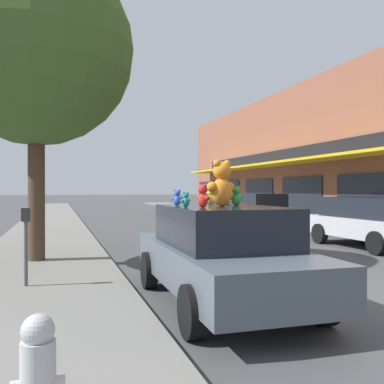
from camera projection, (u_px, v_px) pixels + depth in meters
name	position (u px, v px, depth m)	size (l,w,h in m)	color
sidewalk_near	(30.00, 329.00, 5.02)	(2.94, 90.00, 0.13)	slate
plush_art_car	(222.00, 253.00, 6.36)	(1.96, 4.25, 1.45)	#4C5660
teddy_bear_giant	(222.00, 184.00, 6.35)	(0.52, 0.37, 0.69)	orange
teddy_bear_blue	(177.00, 198.00, 6.62)	(0.19, 0.14, 0.26)	blue
teddy_bear_white	(228.00, 196.00, 6.84)	(0.22, 0.15, 0.29)	white
teddy_bear_yellow	(210.00, 197.00, 7.29)	(0.17, 0.18, 0.26)	yellow
teddy_bear_green	(236.00, 196.00, 6.51)	(0.23, 0.14, 0.31)	green
teddy_bear_red	(203.00, 196.00, 5.81)	(0.18, 0.25, 0.33)	red
teddy_bear_teal	(186.00, 200.00, 6.00)	(0.17, 0.12, 0.22)	teal
parked_car_far_center	(370.00, 220.00, 12.50)	(1.88, 4.05, 1.47)	#B7B7BC
parked_car_far_right	(259.00, 209.00, 19.34)	(1.92, 4.18, 1.52)	black
street_tree	(36.00, 49.00, 9.47)	(4.30, 4.30, 6.85)	#473323
fire_hydrant	(38.00, 377.00, 2.68)	(0.33, 0.22, 0.79)	#B2B2B7
parking_meter	(26.00, 236.00, 6.95)	(0.14, 0.10, 1.27)	#4C4C51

